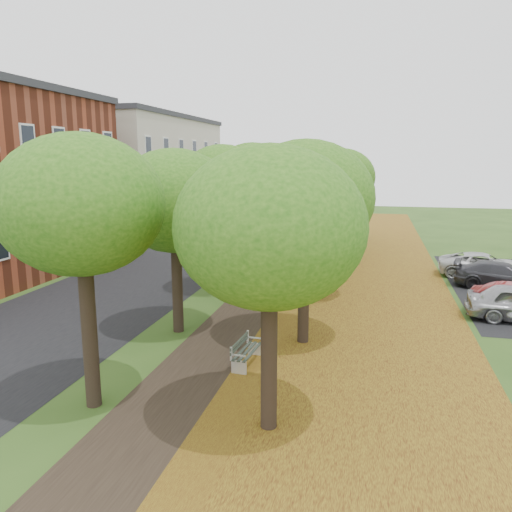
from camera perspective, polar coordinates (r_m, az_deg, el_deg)
The scene contains 10 objects.
ground at distance 13.74m, azimuth -9.74°, elevation -17.41°, with size 120.00×120.00×0.00m, color #2D4C19.
street_asphalt at distance 29.58m, azimuth -11.81°, elevation -1.85°, with size 8.00×70.00×0.01m, color black.
footpath at distance 27.30m, azimuth 2.62°, elevation -2.70°, with size 3.20×70.00×0.01m, color black.
leaf_verge at distance 26.86m, azimuth 13.17°, elevation -3.22°, with size 7.50×70.00×0.01m, color olive.
tree_row_west at distance 27.04m, azimuth -1.92°, elevation 8.10°, with size 4.34×34.34×6.97m.
tree_row_east at distance 26.19m, azimuth 8.37°, elevation 7.89°, with size 4.34×34.34×6.97m.
building_cream at distance 49.21m, azimuth -13.26°, elevation 9.31°, with size 10.30×20.30×10.40m.
bench at distance 16.31m, azimuth -1.20°, elevation -10.84°, with size 0.64×1.77×0.82m.
car_grey at distance 28.12m, azimuth 26.36°, elevation -2.06°, with size 1.89×4.64×1.35m, color #303035.
car_white at distance 30.51m, azimuth 24.60°, elevation -0.97°, with size 2.21×4.79×1.33m, color silver.
Camera 1 is at (4.90, -11.05, 6.53)m, focal length 35.00 mm.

